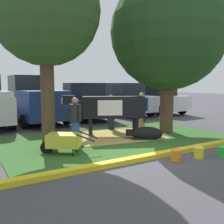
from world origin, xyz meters
TOP-DOWN VIEW (x-y plane):
  - ground_plane at (0.00, 0.00)m, footprint 80.00×80.00m
  - grass_island at (0.38, 2.29)m, footprint 8.00×4.81m
  - curb_yellow at (0.38, -0.26)m, footprint 9.20×0.24m
  - hay_bedding at (0.56, 2.60)m, footprint 3.50×2.82m
  - shade_tree_left at (-2.01, 2.58)m, footprint 3.39×3.39m
  - shade_tree_right at (2.77, 2.26)m, footprint 4.56×4.56m
  - cow_holstein at (0.46, 2.84)m, footprint 2.96×1.73m
  - calf_lying at (1.13, 1.53)m, footprint 1.24×1.04m
  - person_handler at (-1.37, 1.91)m, footprint 0.34×0.51m
  - person_visitor_near at (2.04, 2.94)m, footprint 0.34×0.46m
  - person_visitor_far at (1.10, 3.84)m, footprint 0.45×0.34m
  - wheelbarrow at (-1.98, 1.33)m, footprint 1.47×1.23m
  - bucket_orange at (0.27, -0.77)m, footprint 0.28×0.28m
  - bucket_yellow at (0.98, -0.89)m, footprint 0.28×0.28m
  - bucket_green at (1.61, -1.16)m, footprint 0.29×0.29m
  - pickup_truck_maroon at (-1.07, 8.01)m, footprint 2.35×5.46m
  - sedan_blue at (1.61, 7.68)m, footprint 2.13×4.45m
  - sedan_silver at (4.59, 8.01)m, footprint 2.13×4.45m
  - hatchback_white at (6.96, 7.66)m, footprint 2.13×4.45m

SIDE VIEW (x-z plane):
  - ground_plane at x=0.00m, z-range 0.00..0.00m
  - grass_island at x=0.38m, z-range 0.00..0.02m
  - hay_bedding at x=0.56m, z-range 0.01..0.04m
  - curb_yellow at x=0.38m, z-range 0.00..0.12m
  - bucket_green at x=1.61m, z-range 0.01..0.29m
  - bucket_orange at x=0.27m, z-range 0.01..0.30m
  - bucket_yellow at x=0.98m, z-range 0.01..0.30m
  - calf_lying at x=1.13m, z-range 0.00..0.48m
  - wheelbarrow at x=-1.98m, z-range 0.07..0.70m
  - person_visitor_far at x=1.10m, z-range 0.05..1.56m
  - person_handler at x=-1.37m, z-range 0.05..1.61m
  - person_visitor_near at x=2.04m, z-range 0.06..1.67m
  - sedan_blue at x=1.61m, z-range -0.03..1.99m
  - sedan_silver at x=4.59m, z-range -0.03..1.99m
  - hatchback_white at x=6.96m, z-range -0.03..1.99m
  - cow_holstein at x=0.46m, z-range 0.32..1.86m
  - pickup_truck_maroon at x=-1.07m, z-range -0.10..2.32m
  - shade_tree_right at x=2.77m, z-range 0.84..7.12m
  - shade_tree_left at x=-2.01m, z-range 1.22..7.13m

